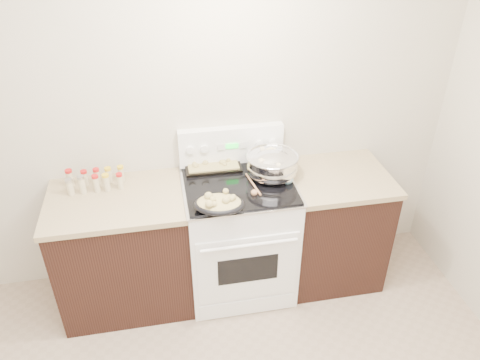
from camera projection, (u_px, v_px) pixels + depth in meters
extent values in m
cube|color=beige|center=(179.00, 112.00, 3.23)|extent=(4.00, 0.05, 2.70)
cube|color=black|center=(125.00, 253.00, 3.36)|extent=(0.90, 0.64, 0.88)
cube|color=brown|center=(116.00, 200.00, 3.11)|extent=(0.93, 0.67, 0.04)
cube|color=black|center=(331.00, 227.00, 3.61)|extent=(0.70, 0.64, 0.88)
cube|color=brown|center=(338.00, 177.00, 3.36)|extent=(0.73, 0.67, 0.04)
cube|color=white|center=(239.00, 238.00, 3.47)|extent=(0.76, 0.66, 0.92)
cube|color=white|center=(248.00, 269.00, 3.20)|extent=(0.70, 0.01, 0.55)
cube|color=black|center=(248.00, 270.00, 3.19)|extent=(0.42, 0.01, 0.22)
cylinder|color=white|center=(249.00, 245.00, 3.03)|extent=(0.65, 0.02, 0.02)
cube|color=white|center=(247.00, 307.00, 3.40)|extent=(0.70, 0.01, 0.14)
cube|color=silver|center=(239.00, 185.00, 3.22)|extent=(0.78, 0.68, 0.01)
cube|color=black|center=(239.00, 184.00, 3.22)|extent=(0.74, 0.64, 0.01)
cube|color=white|center=(231.00, 145.00, 3.38)|extent=(0.76, 0.07, 0.28)
cylinder|color=white|center=(190.00, 150.00, 3.29)|extent=(0.06, 0.02, 0.06)
cylinder|color=white|center=(204.00, 149.00, 3.30)|extent=(0.06, 0.02, 0.06)
cylinder|color=white|center=(260.00, 144.00, 3.37)|extent=(0.06, 0.02, 0.06)
cylinder|color=white|center=(273.00, 143.00, 3.38)|extent=(0.06, 0.02, 0.06)
cube|color=#19E533|center=(232.00, 146.00, 3.34)|extent=(0.09, 0.00, 0.04)
cube|color=silver|center=(221.00, 147.00, 3.32)|extent=(0.05, 0.00, 0.05)
cube|color=silver|center=(243.00, 145.00, 3.35)|extent=(0.05, 0.00, 0.05)
ellipsoid|color=silver|center=(272.00, 167.00, 3.25)|extent=(0.41, 0.41, 0.22)
cylinder|color=silver|center=(272.00, 175.00, 3.29)|extent=(0.20, 0.20, 0.01)
torus|color=silver|center=(273.00, 156.00, 3.21)|extent=(0.37, 0.37, 0.02)
cylinder|color=silver|center=(272.00, 164.00, 3.24)|extent=(0.34, 0.34, 0.12)
cylinder|color=brown|center=(273.00, 158.00, 3.21)|extent=(0.32, 0.32, 0.00)
cube|color=beige|center=(261.00, 161.00, 3.16)|extent=(0.04, 0.04, 0.03)
cube|color=beige|center=(267.00, 151.00, 3.28)|extent=(0.03, 0.03, 0.02)
cube|color=beige|center=(281.00, 158.00, 3.20)|extent=(0.03, 0.03, 0.02)
cube|color=beige|center=(271.00, 162.00, 3.15)|extent=(0.04, 0.04, 0.03)
cube|color=beige|center=(269.00, 154.00, 3.24)|extent=(0.04, 0.04, 0.02)
cube|color=beige|center=(267.00, 157.00, 3.21)|extent=(0.04, 0.04, 0.03)
cube|color=beige|center=(264.00, 161.00, 3.17)|extent=(0.04, 0.04, 0.03)
cube|color=beige|center=(278.00, 152.00, 3.27)|extent=(0.02, 0.02, 0.02)
cube|color=beige|center=(271.00, 150.00, 3.29)|extent=(0.05, 0.05, 0.03)
cube|color=beige|center=(278.00, 165.00, 3.12)|extent=(0.03, 0.03, 0.02)
cube|color=beige|center=(264.00, 159.00, 3.18)|extent=(0.03, 0.03, 0.02)
cube|color=beige|center=(272.00, 159.00, 3.19)|extent=(0.05, 0.05, 0.03)
cube|color=beige|center=(269.00, 155.00, 3.23)|extent=(0.03, 0.03, 0.02)
cube|color=beige|center=(269.00, 151.00, 3.28)|extent=(0.04, 0.04, 0.03)
cube|color=beige|center=(268.00, 155.00, 3.23)|extent=(0.04, 0.04, 0.03)
cube|color=beige|center=(262.00, 149.00, 3.30)|extent=(0.03, 0.03, 0.02)
cube|color=beige|center=(274.00, 150.00, 3.29)|extent=(0.04, 0.04, 0.02)
ellipsoid|color=black|center=(219.00, 204.00, 2.93)|extent=(0.36, 0.28, 0.08)
ellipsoid|color=tan|center=(219.00, 203.00, 2.92)|extent=(0.32, 0.25, 0.06)
sphere|color=tan|center=(233.00, 197.00, 2.91)|extent=(0.04, 0.04, 0.04)
sphere|color=tan|center=(226.00, 200.00, 2.88)|extent=(0.05, 0.05, 0.05)
sphere|color=tan|center=(231.00, 199.00, 2.90)|extent=(0.04, 0.04, 0.04)
sphere|color=tan|center=(214.00, 204.00, 2.86)|extent=(0.04, 0.04, 0.04)
sphere|color=tan|center=(209.00, 204.00, 2.85)|extent=(0.05, 0.05, 0.05)
sphere|color=tan|center=(213.00, 199.00, 2.89)|extent=(0.04, 0.04, 0.04)
sphere|color=tan|center=(226.00, 191.00, 2.97)|extent=(0.04, 0.04, 0.04)
sphere|color=tan|center=(209.00, 196.00, 2.93)|extent=(0.05, 0.05, 0.05)
cube|color=black|center=(213.00, 164.00, 3.40)|extent=(0.40, 0.29, 0.02)
cube|color=tan|center=(213.00, 163.00, 3.40)|extent=(0.36, 0.25, 0.02)
sphere|color=tan|center=(192.00, 162.00, 3.39)|extent=(0.04, 0.04, 0.04)
sphere|color=tan|center=(194.00, 164.00, 3.36)|extent=(0.03, 0.03, 0.03)
sphere|color=tan|center=(222.00, 162.00, 3.38)|extent=(0.04, 0.04, 0.04)
sphere|color=tan|center=(225.00, 165.00, 3.35)|extent=(0.03, 0.03, 0.03)
sphere|color=tan|center=(205.00, 163.00, 3.37)|extent=(0.04, 0.04, 0.04)
sphere|color=tan|center=(194.00, 158.00, 3.44)|extent=(0.04, 0.04, 0.04)
sphere|color=tan|center=(224.00, 163.00, 3.38)|extent=(0.04, 0.04, 0.04)
sphere|color=tan|center=(228.00, 160.00, 3.41)|extent=(0.04, 0.04, 0.04)
sphere|color=tan|center=(222.00, 163.00, 3.37)|extent=(0.04, 0.04, 0.04)
sphere|color=tan|center=(196.00, 166.00, 3.34)|extent=(0.05, 0.05, 0.05)
cylinder|color=tan|center=(253.00, 184.00, 3.19)|extent=(0.06, 0.28, 0.01)
sphere|color=tan|center=(254.00, 193.00, 3.09)|extent=(0.04, 0.04, 0.04)
sphere|color=#82B3C2|center=(287.00, 178.00, 3.20)|extent=(0.09, 0.09, 0.09)
cylinder|color=#82B3C2|center=(288.00, 167.00, 3.28)|extent=(0.10, 0.26, 0.07)
cylinder|color=#BFB28C|center=(70.00, 179.00, 3.20)|extent=(0.04, 0.04, 0.11)
cylinder|color=#B21414|center=(68.00, 171.00, 3.16)|extent=(0.05, 0.05, 0.02)
cylinder|color=#BFB28C|center=(85.00, 179.00, 3.21)|extent=(0.04, 0.04, 0.10)
cylinder|color=#B21414|center=(84.00, 172.00, 3.18)|extent=(0.04, 0.04, 0.02)
cylinder|color=#BFB28C|center=(97.00, 177.00, 3.22)|extent=(0.04, 0.04, 0.10)
cylinder|color=#B21414|center=(96.00, 170.00, 3.19)|extent=(0.04, 0.04, 0.02)
cylinder|color=#BFB28C|center=(109.00, 176.00, 3.23)|extent=(0.04, 0.04, 0.10)
cylinder|color=gold|center=(108.00, 169.00, 3.20)|extent=(0.04, 0.04, 0.02)
cylinder|color=#BFB28C|center=(121.00, 175.00, 3.25)|extent=(0.04, 0.04, 0.10)
cylinder|color=gold|center=(120.00, 167.00, 3.22)|extent=(0.04, 0.04, 0.02)
cylinder|color=#BFB28C|center=(70.00, 188.00, 3.11)|extent=(0.05, 0.05, 0.10)
cylinder|color=#B2B2B7|center=(69.00, 180.00, 3.08)|extent=(0.05, 0.05, 0.02)
cylinder|color=#BFB28C|center=(82.00, 186.00, 3.12)|extent=(0.05, 0.05, 0.11)
cylinder|color=#B2B2B7|center=(80.00, 177.00, 3.09)|extent=(0.05, 0.05, 0.02)
cylinder|color=#BFB28C|center=(96.00, 184.00, 3.14)|extent=(0.04, 0.04, 0.11)
cylinder|color=#B21414|center=(95.00, 176.00, 3.11)|extent=(0.04, 0.04, 0.02)
cylinder|color=#BFB28C|center=(107.00, 184.00, 3.15)|extent=(0.04, 0.04, 0.11)
cylinder|color=gold|center=(105.00, 175.00, 3.11)|extent=(0.05, 0.05, 0.02)
cylinder|color=#BFB28C|center=(120.00, 182.00, 3.17)|extent=(0.04, 0.04, 0.10)
cylinder|color=#B21414|center=(119.00, 175.00, 3.14)|extent=(0.04, 0.04, 0.02)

